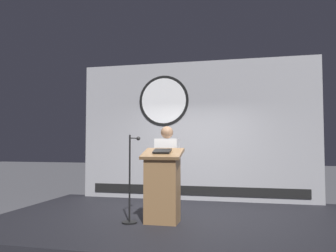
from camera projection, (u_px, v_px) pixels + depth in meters
ground_plane at (180, 236)px, 5.65m from camera, size 40.00×40.00×0.00m
stage_platform at (180, 227)px, 5.66m from camera, size 6.40×4.00×0.30m
banner_display at (195, 130)px, 7.56m from camera, size 5.38×0.12×3.14m
podium at (162, 186)px, 5.36m from camera, size 0.64×0.50×1.19m
speaker_person at (167, 170)px, 5.84m from camera, size 0.40×0.26×1.57m
microphone_stand at (131, 191)px, 5.38m from camera, size 0.24×0.59×1.41m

